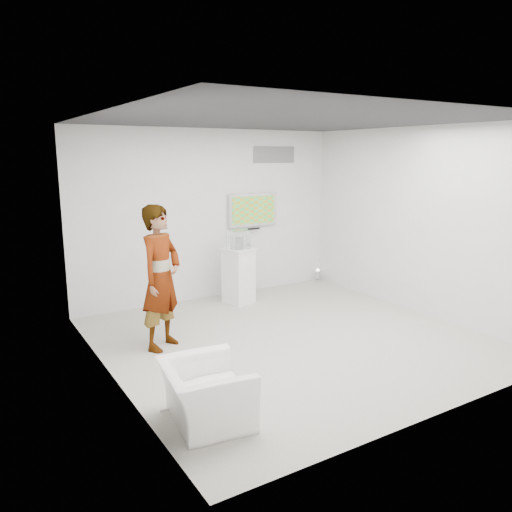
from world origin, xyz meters
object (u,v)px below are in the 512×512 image
(floor_uplight, at_px, (318,275))
(person, at_px, (161,278))
(pedestal, at_px, (239,276))
(armchair, at_px, (205,393))

(floor_uplight, bearing_deg, person, -156.93)
(person, xyz_separation_m, pedestal, (1.88, 1.26, -0.48))
(floor_uplight, bearing_deg, pedestal, -168.10)
(person, height_order, floor_uplight, person)
(pedestal, bearing_deg, person, -146.31)
(person, xyz_separation_m, armchair, (-0.35, -2.04, -0.67))
(floor_uplight, bearing_deg, armchair, -139.26)
(person, relative_size, floor_uplight, 7.65)
(armchair, bearing_deg, person, -1.89)
(pedestal, bearing_deg, armchair, -124.12)
(person, relative_size, pedestal, 1.99)
(armchair, height_order, floor_uplight, armchair)
(armchair, xyz_separation_m, pedestal, (2.23, 3.30, 0.19))
(pedestal, relative_size, floor_uplight, 3.85)
(armchair, xyz_separation_m, floor_uplight, (4.34, 3.74, -0.17))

